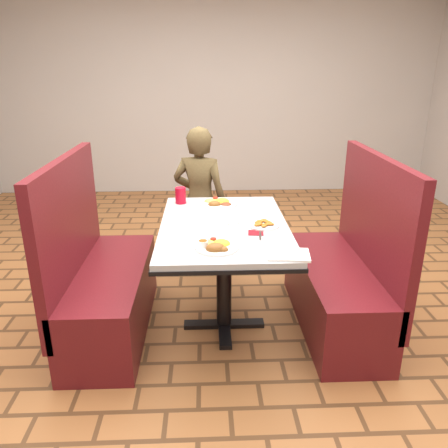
{
  "coord_description": "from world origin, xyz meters",
  "views": [
    {
      "loc": [
        -0.11,
        -2.59,
        1.69
      ],
      "look_at": [
        0.0,
        0.0,
        0.75
      ],
      "focal_mm": 35.0,
      "sensor_mm": 36.0,
      "label": 1
    }
  ],
  "objects_px": {
    "booth_bench_right": "(342,281)",
    "diner_person": "(200,201)",
    "red_tumbler": "(181,195)",
    "booth_bench_left": "(103,286)",
    "near_dinner_plate": "(216,244)",
    "far_dinner_plate": "(218,202)",
    "dining_table": "(224,238)",
    "plantain_plate": "(263,224)"
  },
  "relations": [
    {
      "from": "booth_bench_left",
      "to": "diner_person",
      "type": "height_order",
      "value": "diner_person"
    },
    {
      "from": "booth_bench_left",
      "to": "near_dinner_plate",
      "type": "xyz_separation_m",
      "value": [
        0.74,
        -0.39,
        0.45
      ]
    },
    {
      "from": "red_tumbler",
      "to": "booth_bench_left",
      "type": "bearing_deg",
      "value": -137.34
    },
    {
      "from": "booth_bench_right",
      "to": "plantain_plate",
      "type": "bearing_deg",
      "value": -174.85
    },
    {
      "from": "booth_bench_left",
      "to": "plantain_plate",
      "type": "distance_m",
      "value": 1.13
    },
    {
      "from": "diner_person",
      "to": "plantain_plate",
      "type": "bearing_deg",
      "value": 127.97
    },
    {
      "from": "booth_bench_right",
      "to": "plantain_plate",
      "type": "distance_m",
      "value": 0.71
    },
    {
      "from": "dining_table",
      "to": "near_dinner_plate",
      "type": "height_order",
      "value": "near_dinner_plate"
    },
    {
      "from": "dining_table",
      "to": "plantain_plate",
      "type": "bearing_deg",
      "value": -11.62
    },
    {
      "from": "booth_bench_left",
      "to": "near_dinner_plate",
      "type": "relative_size",
      "value": 4.98
    },
    {
      "from": "far_dinner_plate",
      "to": "diner_person",
      "type": "bearing_deg",
      "value": 105.04
    },
    {
      "from": "diner_person",
      "to": "near_dinner_plate",
      "type": "xyz_separation_m",
      "value": [
        0.1,
        -1.32,
        0.15
      ]
    },
    {
      "from": "diner_person",
      "to": "red_tumbler",
      "type": "relative_size",
      "value": 10.69
    },
    {
      "from": "booth_bench_right",
      "to": "diner_person",
      "type": "bearing_deg",
      "value": 136.14
    },
    {
      "from": "far_dinner_plate",
      "to": "plantain_plate",
      "type": "xyz_separation_m",
      "value": [
        0.27,
        -0.46,
        -0.01
      ]
    },
    {
      "from": "diner_person",
      "to": "red_tumbler",
      "type": "distance_m",
      "value": 0.52
    },
    {
      "from": "far_dinner_plate",
      "to": "dining_table",
      "type": "bearing_deg",
      "value": -86.66
    },
    {
      "from": "far_dinner_plate",
      "to": "plantain_plate",
      "type": "relative_size",
      "value": 1.32
    },
    {
      "from": "plantain_plate",
      "to": "far_dinner_plate",
      "type": "bearing_deg",
      "value": 120.4
    },
    {
      "from": "red_tumbler",
      "to": "near_dinner_plate",
      "type": "bearing_deg",
      "value": -74.62
    },
    {
      "from": "dining_table",
      "to": "far_dinner_plate",
      "type": "xyz_separation_m",
      "value": [
        -0.02,
        0.41,
        0.12
      ]
    },
    {
      "from": "dining_table",
      "to": "booth_bench_left",
      "type": "bearing_deg",
      "value": 180.0
    },
    {
      "from": "plantain_plate",
      "to": "booth_bench_right",
      "type": "bearing_deg",
      "value": 5.15
    },
    {
      "from": "far_dinner_plate",
      "to": "red_tumbler",
      "type": "xyz_separation_m",
      "value": [
        -0.27,
        0.06,
        0.03
      ]
    },
    {
      "from": "booth_bench_left",
      "to": "far_dinner_plate",
      "type": "relative_size",
      "value": 4.56
    },
    {
      "from": "booth_bench_right",
      "to": "red_tumbler",
      "type": "height_order",
      "value": "booth_bench_right"
    },
    {
      "from": "booth_bench_right",
      "to": "plantain_plate",
      "type": "height_order",
      "value": "booth_bench_right"
    },
    {
      "from": "diner_person",
      "to": "far_dinner_plate",
      "type": "height_order",
      "value": "diner_person"
    },
    {
      "from": "near_dinner_plate",
      "to": "far_dinner_plate",
      "type": "height_order",
      "value": "near_dinner_plate"
    },
    {
      "from": "dining_table",
      "to": "booth_bench_left",
      "type": "relative_size",
      "value": 1.01
    },
    {
      "from": "dining_table",
      "to": "red_tumbler",
      "type": "distance_m",
      "value": 0.57
    },
    {
      "from": "near_dinner_plate",
      "to": "plantain_plate",
      "type": "relative_size",
      "value": 1.21
    },
    {
      "from": "booth_bench_right",
      "to": "booth_bench_left",
      "type": "bearing_deg",
      "value": 180.0
    },
    {
      "from": "red_tumbler",
      "to": "diner_person",
      "type": "bearing_deg",
      "value": 73.9
    },
    {
      "from": "dining_table",
      "to": "booth_bench_right",
      "type": "height_order",
      "value": "booth_bench_right"
    },
    {
      "from": "dining_table",
      "to": "booth_bench_right",
      "type": "bearing_deg",
      "value": 0.0
    },
    {
      "from": "booth_bench_left",
      "to": "near_dinner_plate",
      "type": "distance_m",
      "value": 0.95
    },
    {
      "from": "booth_bench_left",
      "to": "plantain_plate",
      "type": "bearing_deg",
      "value": -2.75
    },
    {
      "from": "dining_table",
      "to": "plantain_plate",
      "type": "distance_m",
      "value": 0.27
    },
    {
      "from": "diner_person",
      "to": "booth_bench_right",
      "type": "bearing_deg",
      "value": 151.46
    },
    {
      "from": "dining_table",
      "to": "diner_person",
      "type": "distance_m",
      "value": 0.94
    },
    {
      "from": "dining_table",
      "to": "diner_person",
      "type": "relative_size",
      "value": 0.97
    }
  ]
}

